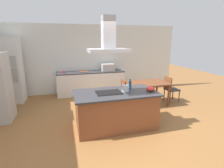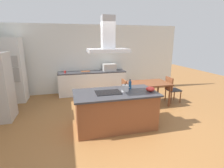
# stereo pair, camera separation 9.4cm
# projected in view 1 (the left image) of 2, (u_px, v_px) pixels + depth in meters

# --- Properties ---
(ground) EXTENTS (16.00, 16.00, 0.00)m
(ground) POSITION_uv_depth(u_px,v_px,m) (103.00, 105.00, 5.78)
(ground) COLOR #936033
(wall_back) EXTENTS (7.20, 0.10, 2.70)m
(wall_back) POSITION_uv_depth(u_px,v_px,m) (93.00, 59.00, 7.07)
(wall_back) COLOR silver
(wall_back) RESTS_ON ground
(kitchen_island) EXTENTS (2.00, 1.06, 0.90)m
(kitchen_island) POSITION_uv_depth(u_px,v_px,m) (116.00, 109.00, 4.26)
(kitchen_island) COLOR brown
(kitchen_island) RESTS_ON ground
(cooktop) EXTENTS (0.60, 0.44, 0.01)m
(cooktop) POSITION_uv_depth(u_px,v_px,m) (109.00, 92.00, 4.10)
(cooktop) COLOR black
(cooktop) RESTS_ON kitchen_island
(tea_kettle) EXTENTS (0.23, 0.18, 0.19)m
(tea_kettle) POSITION_uv_depth(u_px,v_px,m) (125.00, 88.00, 4.21)
(tea_kettle) COLOR silver
(tea_kettle) RESTS_ON kitchen_island
(olive_oil_bottle) EXTENTS (0.08, 0.08, 0.24)m
(olive_oil_bottle) POSITION_uv_depth(u_px,v_px,m) (130.00, 85.00, 4.41)
(olive_oil_bottle) COLOR navy
(olive_oil_bottle) RESTS_ON kitchen_island
(mixing_bowl) EXTENTS (0.21, 0.21, 0.12)m
(mixing_bowl) POSITION_uv_depth(u_px,v_px,m) (150.00, 89.00, 4.22)
(mixing_bowl) COLOR red
(mixing_bowl) RESTS_ON kitchen_island
(back_counter) EXTENTS (2.63, 0.62, 0.90)m
(back_counter) POSITION_uv_depth(u_px,v_px,m) (91.00, 83.00, 6.91)
(back_counter) COLOR silver
(back_counter) RESTS_ON ground
(countertop_microwave) EXTENTS (0.50, 0.38, 0.28)m
(countertop_microwave) POSITION_uv_depth(u_px,v_px,m) (108.00, 67.00, 6.94)
(countertop_microwave) COLOR #B2AFAA
(countertop_microwave) RESTS_ON back_counter
(coffee_mug_red) EXTENTS (0.08, 0.08, 0.09)m
(coffee_mug_red) POSITION_uv_depth(u_px,v_px,m) (64.00, 72.00, 6.45)
(coffee_mug_red) COLOR red
(coffee_mug_red) RESTS_ON back_counter
(cutting_board) EXTENTS (0.34, 0.24, 0.02)m
(cutting_board) POSITION_uv_depth(u_px,v_px,m) (84.00, 71.00, 6.77)
(cutting_board) COLOR brown
(cutting_board) RESTS_ON back_counter
(wall_oven_stack) EXTENTS (0.70, 0.66, 2.20)m
(wall_oven_stack) POSITION_uv_depth(u_px,v_px,m) (11.00, 71.00, 5.81)
(wall_oven_stack) COLOR silver
(wall_oven_stack) RESTS_ON ground
(dining_table) EXTENTS (1.40, 0.90, 0.75)m
(dining_table) POSITION_uv_depth(u_px,v_px,m) (146.00, 85.00, 5.72)
(dining_table) COLOR brown
(dining_table) RESTS_ON ground
(chair_at_left_end) EXTENTS (0.42, 0.42, 0.89)m
(chair_at_left_end) POSITION_uv_depth(u_px,v_px,m) (120.00, 92.00, 5.52)
(chair_at_left_end) COLOR #333338
(chair_at_left_end) RESTS_ON ground
(chair_at_right_end) EXTENTS (0.42, 0.42, 0.89)m
(chair_at_right_end) POSITION_uv_depth(u_px,v_px,m) (170.00, 88.00, 6.00)
(chair_at_right_end) COLOR #333338
(chair_at_right_end) RESTS_ON ground
(range_hood) EXTENTS (0.90, 0.55, 0.78)m
(range_hood) POSITION_uv_depth(u_px,v_px,m) (108.00, 41.00, 3.81)
(range_hood) COLOR #ADADB2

